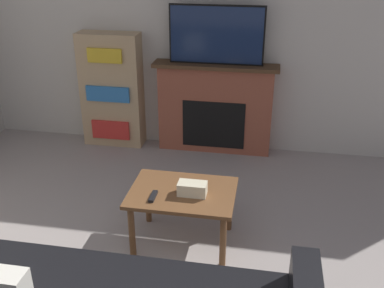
{
  "coord_description": "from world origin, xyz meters",
  "views": [
    {
      "loc": [
        0.53,
        -0.91,
        2.29
      ],
      "look_at": [
        -0.08,
        2.51,
        0.66
      ],
      "focal_mm": 42.0,
      "sensor_mm": 36.0,
      "label": 1
    }
  ],
  "objects_px": {
    "bookshelf": "(112,90)",
    "fireplace": "(215,108)",
    "coffee_table": "(183,199)",
    "tv": "(216,35)"
  },
  "relations": [
    {
      "from": "fireplace",
      "to": "tv",
      "type": "distance_m",
      "value": 0.82
    },
    {
      "from": "coffee_table",
      "to": "bookshelf",
      "type": "xyz_separation_m",
      "value": [
        -1.18,
        1.76,
        0.25
      ]
    },
    {
      "from": "bookshelf",
      "to": "coffee_table",
      "type": "bearing_deg",
      "value": -56.24
    },
    {
      "from": "fireplace",
      "to": "coffee_table",
      "type": "height_order",
      "value": "fireplace"
    },
    {
      "from": "tv",
      "to": "fireplace",
      "type": "bearing_deg",
      "value": 90.0
    },
    {
      "from": "coffee_table",
      "to": "bookshelf",
      "type": "height_order",
      "value": "bookshelf"
    },
    {
      "from": "fireplace",
      "to": "tv",
      "type": "bearing_deg",
      "value": -90.0
    },
    {
      "from": "tv",
      "to": "coffee_table",
      "type": "bearing_deg",
      "value": -90.68
    },
    {
      "from": "fireplace",
      "to": "tv",
      "type": "xyz_separation_m",
      "value": [
        0.0,
        -0.02,
        0.82
      ]
    },
    {
      "from": "bookshelf",
      "to": "fireplace",
      "type": "bearing_deg",
      "value": 1.03
    }
  ]
}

